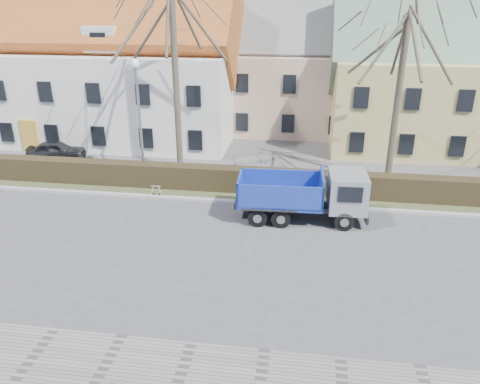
% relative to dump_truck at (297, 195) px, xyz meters
% --- Properties ---
extents(ground, '(120.00, 120.00, 0.00)m').
position_rel_dump_truck_xyz_m(ground, '(-5.07, -3.12, -1.24)').
color(ground, '#4B4B4D').
extents(curb_far, '(80.00, 0.30, 0.12)m').
position_rel_dump_truck_xyz_m(curb_far, '(-5.07, 1.48, -1.18)').
color(curb_far, '#9E9D9D').
rests_on(curb_far, ground).
extents(grass_strip, '(80.00, 3.00, 0.10)m').
position_rel_dump_truck_xyz_m(grass_strip, '(-5.07, 3.08, -1.19)').
color(grass_strip, '#404929').
rests_on(grass_strip, ground).
extents(hedge, '(60.00, 0.90, 1.30)m').
position_rel_dump_truck_xyz_m(hedge, '(-5.07, 2.88, -0.59)').
color(hedge, black).
rests_on(hedge, ground).
extents(building_white, '(26.80, 10.80, 9.50)m').
position_rel_dump_truck_xyz_m(building_white, '(-18.07, 12.88, 3.51)').
color(building_white, silver).
rests_on(building_white, ground).
extents(building_pink, '(10.80, 8.80, 8.00)m').
position_rel_dump_truck_xyz_m(building_pink, '(-1.07, 16.88, 2.76)').
color(building_pink, tan).
rests_on(building_pink, ground).
extents(building_yellow, '(18.80, 10.80, 8.50)m').
position_rel_dump_truck_xyz_m(building_yellow, '(10.93, 13.88, 3.01)').
color(building_yellow, tan).
rests_on(building_yellow, ground).
extents(tree_1, '(9.20, 9.20, 12.65)m').
position_rel_dump_truck_xyz_m(tree_1, '(-7.07, 5.38, 5.08)').
color(tree_1, '#4B4133').
rests_on(tree_1, ground).
extents(tree_2, '(8.00, 8.00, 11.00)m').
position_rel_dump_truck_xyz_m(tree_2, '(4.93, 5.38, 4.26)').
color(tree_2, '#4B4133').
rests_on(tree_2, ground).
extents(dump_truck, '(6.29, 2.56, 2.48)m').
position_rel_dump_truck_xyz_m(dump_truck, '(0.00, 0.00, 0.00)').
color(dump_truck, navy).
rests_on(dump_truck, ground).
extents(streetlight, '(0.54, 0.54, 6.86)m').
position_rel_dump_truck_xyz_m(streetlight, '(-8.79, 3.88, 2.19)').
color(streetlight, gray).
rests_on(streetlight, ground).
extents(cart_frame, '(0.79, 0.47, 0.70)m').
position_rel_dump_truck_xyz_m(cart_frame, '(-7.60, 1.62, -0.89)').
color(cart_frame, silver).
rests_on(cart_frame, ground).
extents(parked_car_a, '(3.88, 2.24, 1.24)m').
position_rel_dump_truck_xyz_m(parked_car_a, '(-15.52, 6.49, -0.62)').
color(parked_car_a, black).
rests_on(parked_car_a, ground).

